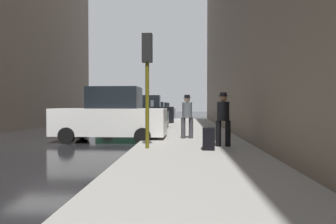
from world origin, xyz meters
The scene contains 13 objects.
ground_plane centered at (0.00, 0.00, 0.00)m, with size 120.00×120.00×0.00m, color black.
sidewalk centered at (6.00, 0.00, 0.07)m, with size 4.00×40.00×0.15m, color gray.
parked_white_van centered at (2.65, 0.48, 1.03)m, with size 4.65×2.16×2.25m.
parked_dark_green_sedan centered at (2.65, 6.83, 0.85)m, with size 4.24×2.14×1.79m.
parked_black_suv centered at (2.65, 12.36, 1.03)m, with size 4.63×2.13×2.25m.
parked_blue_sedan centered at (2.65, 18.70, 0.85)m, with size 4.23×2.11×1.79m.
parked_gray_coupe centered at (2.65, 25.39, 0.85)m, with size 4.26×2.18×1.79m.
parked_silver_sedan centered at (2.65, 31.12, 0.85)m, with size 4.20×2.06×1.79m.
fire_hydrant centered at (4.45, 3.54, 0.50)m, with size 0.42×0.22×0.70m.
traffic_light centered at (4.50, -2.67, 2.76)m, with size 0.32×0.32×3.60m.
pedestrian_with_fedora centered at (6.95, -2.07, 1.14)m, with size 0.52×0.45×1.78m.
pedestrian_with_beanie centered at (5.79, 0.44, 1.14)m, with size 0.52×0.46×1.78m.
rolling_suitcase centered at (6.42, -2.87, 0.49)m, with size 0.42×0.60×1.04m.
Camera 1 is at (5.64, -12.92, 1.52)m, focal length 35.00 mm.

